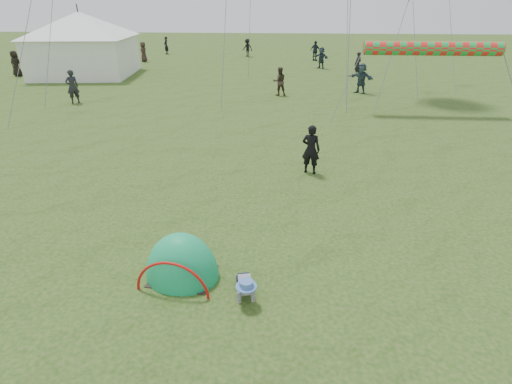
# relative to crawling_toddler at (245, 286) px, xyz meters

# --- Properties ---
(ground) EXTENTS (140.00, 140.00, 0.00)m
(ground) POSITION_rel_crawling_toddler_xyz_m (0.87, -0.31, -0.27)
(ground) COLOR #1B430E
(crawling_toddler) EXTENTS (0.62, 0.79, 0.54)m
(crawling_toddler) POSITION_rel_crawling_toddler_xyz_m (0.00, 0.00, 0.00)
(crawling_toddler) COLOR black
(crawling_toddler) RESTS_ON ground
(popup_tent) EXTENTS (1.62, 1.39, 1.93)m
(popup_tent) POSITION_rel_crawling_toddler_xyz_m (-1.33, 0.53, -0.27)
(popup_tent) COLOR #118C72
(popup_tent) RESTS_ON ground
(standing_adult) EXTENTS (0.66, 0.52, 1.59)m
(standing_adult) POSITION_rel_crawling_toddler_xyz_m (1.45, 6.19, 0.52)
(standing_adult) COLOR black
(standing_adult) RESTS_ON ground
(event_marquee) EXTENTS (7.64, 7.64, 4.72)m
(event_marquee) POSITION_rel_crawling_toddler_xyz_m (-14.41, 24.03, 2.09)
(event_marquee) COLOR white
(event_marquee) RESTS_ON ground
(crowd_person_0) EXTENTS (0.46, 0.66, 1.73)m
(crowd_person_0) POSITION_rel_crawling_toddler_xyz_m (-12.29, 37.67, 0.60)
(crowd_person_0) COLOR black
(crowd_person_0) RESTS_ON ground
(crowd_person_1) EXTENTS (0.75, 0.88, 1.59)m
(crowd_person_1) POSITION_rel_crawling_toddler_xyz_m (-15.64, 33.34, 0.52)
(crowd_person_1) COLOR #44372E
(crowd_person_1) RESTS_ON ground
(crowd_person_2) EXTENTS (0.99, 0.93, 1.64)m
(crowd_person_2) POSITION_rel_crawling_toddler_xyz_m (-17.53, 29.02, 0.55)
(crowd_person_2) COLOR black
(crowd_person_2) RESTS_ON ground
(crowd_person_3) EXTENTS (1.25, 1.03, 1.69)m
(crowd_person_3) POSITION_rel_crawling_toddler_xyz_m (-3.53, 36.19, 0.57)
(crowd_person_3) COLOR black
(crowd_person_3) RESTS_ON ground
(crowd_person_4) EXTENTS (0.96, 0.71, 1.80)m
(crowd_person_4) POSITION_rel_crawling_toddler_xyz_m (-19.42, 23.20, 0.63)
(crowd_person_4) COLOR black
(crowd_person_4) RESTS_ON ground
(crowd_person_5) EXTENTS (1.60, 1.36, 1.73)m
(crowd_person_5) POSITION_rel_crawling_toddler_xyz_m (5.02, 19.03, 0.60)
(crowd_person_5) COLOR #293E47
(crowd_person_5) RESTS_ON ground
(crowd_person_6) EXTENTS (0.76, 0.75, 1.77)m
(crowd_person_6) POSITION_rel_crawling_toddler_xyz_m (-10.93, 15.09, 0.61)
(crowd_person_6) COLOR black
(crowd_person_6) RESTS_ON ground
(crowd_person_7) EXTENTS (0.92, 0.80, 1.61)m
(crowd_person_7) POSITION_rel_crawling_toddler_xyz_m (0.14, 17.99, 0.53)
(crowd_person_7) COLOR #392C25
(crowd_person_7) RESTS_ON ground
(crowd_person_8) EXTENTS (1.10, 0.93, 1.76)m
(crowd_person_8) POSITION_rel_crawling_toddler_xyz_m (3.07, 33.62, 0.61)
(crowd_person_8) COLOR #1D2833
(crowd_person_8) RESTS_ON ground
(crowd_person_9) EXTENTS (0.81, 1.21, 1.75)m
(crowd_person_9) POSITION_rel_crawling_toddler_xyz_m (-20.60, 34.47, 0.60)
(crowd_person_9) COLOR #313035
(crowd_person_9) RESTS_ON ground
(crowd_person_10) EXTENTS (0.77, 0.97, 1.74)m
(crowd_person_10) POSITION_rel_crawling_toddler_xyz_m (-12.66, 31.64, 0.60)
(crowd_person_10) COLOR #32231F
(crowd_person_10) RESTS_ON ground
(crowd_person_11) EXTENTS (1.48, 1.43, 1.68)m
(crowd_person_11) POSITION_rel_crawling_toddler_xyz_m (3.30, 28.78, 0.57)
(crowd_person_11) COLOR #283541
(crowd_person_11) RESTS_ON ground
(crowd_person_12) EXTENTS (0.65, 0.74, 1.71)m
(crowd_person_12) POSITION_rel_crawling_toddler_xyz_m (5.71, 25.10, 0.58)
(crowd_person_12) COLOR black
(crowd_person_12) RESTS_ON ground
(rainbow_tube_kite) EXTENTS (6.27, 0.64, 0.64)m
(rainbow_tube_kite) POSITION_rel_crawling_toddler_xyz_m (7.30, 14.34, 2.78)
(rainbow_tube_kite) COLOR red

